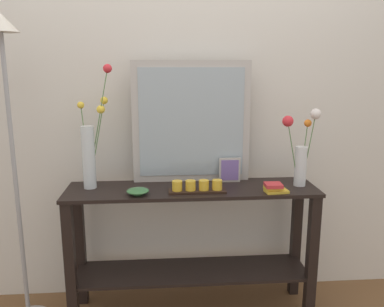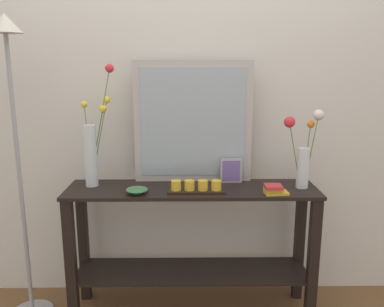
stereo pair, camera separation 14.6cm
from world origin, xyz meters
name	(u,v)px [view 1 (the left image)]	position (x,y,z in m)	size (l,w,h in m)	color
wall_back	(188,85)	(0.00, 0.30, 1.35)	(6.40, 0.08, 2.70)	silver
console_table	(192,235)	(0.00, 0.00, 0.49)	(1.43, 0.36, 0.78)	black
mirror_leaning	(191,122)	(0.01, 0.15, 1.14)	(0.70, 0.03, 0.72)	#B7B2AD
tall_vase_left	(91,147)	(-0.57, 0.06, 1.02)	(0.21, 0.15, 0.69)	silver
vase_right	(301,151)	(0.63, 0.00, 0.99)	(0.22, 0.11, 0.45)	silver
candle_tray	(197,187)	(0.02, -0.08, 0.81)	(0.32, 0.09, 0.07)	black
picture_frame_small	(230,170)	(0.23, 0.10, 0.86)	(0.13, 0.01, 0.15)	#B7B2AD
decorative_bowl	(138,191)	(-0.30, -0.10, 0.80)	(0.12, 0.12, 0.04)	#38703D
book_stack	(274,188)	(0.45, -0.12, 0.81)	(0.13, 0.09, 0.05)	gold
floor_lamp	(10,123)	(-0.97, -0.03, 1.17)	(0.24, 0.24, 1.73)	#9E9EA3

